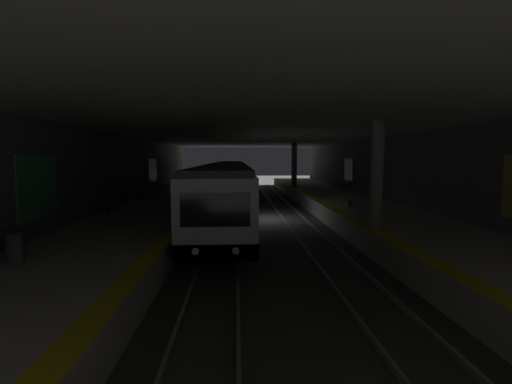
{
  "coord_description": "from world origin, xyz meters",
  "views": [
    {
      "loc": [
        -24.41,
        1.49,
        4.08
      ],
      "look_at": [
        2.61,
        0.12,
        1.58
      ],
      "focal_mm": 26.17,
      "sensor_mm": 36.0,
      "label": 1
    }
  ],
  "objects": [
    {
      "name": "bench_right_far",
      "position": [
        11.21,
        8.53,
        1.57
      ],
      "size": [
        1.7,
        0.47,
        0.86
      ],
      "color": "#262628",
      "rests_on": "platform_right"
    },
    {
      "name": "platform_right",
      "position": [
        0.0,
        6.55,
        0.53
      ],
      "size": [
        60.0,
        5.3,
        1.06
      ],
      "color": "beige",
      "rests_on": "ground"
    },
    {
      "name": "track_right",
      "position": [
        0.0,
        2.2,
        0.08
      ],
      "size": [
        60.0,
        1.53,
        0.16
      ],
      "color": "gray",
      "rests_on": "ground"
    },
    {
      "name": "pillar_near",
      "position": [
        -9.05,
        -4.35,
        3.33
      ],
      "size": [
        0.56,
        0.56,
        4.55
      ],
      "color": "gray",
      "rests_on": "platform_left"
    },
    {
      "name": "track_left",
      "position": [
        0.0,
        -2.2,
        0.08
      ],
      "size": [
        60.0,
        1.53,
        0.16
      ],
      "color": "gray",
      "rests_on": "ground"
    },
    {
      "name": "suitcase_rolling",
      "position": [
        2.53,
        8.39,
        1.37
      ],
      "size": [
        0.41,
        0.24,
        0.94
      ],
      "color": "maroon",
      "rests_on": "platform_right"
    },
    {
      "name": "bench_right_near",
      "position": [
        -12.94,
        8.53,
        1.57
      ],
      "size": [
        1.7,
        0.47,
        0.86
      ],
      "color": "#262628",
      "rests_on": "platform_right"
    },
    {
      "name": "person_waiting_near",
      "position": [
        1.84,
        8.32,
        1.97
      ],
      "size": [
        0.6,
        0.23,
        1.69
      ],
      "color": "#424242",
      "rests_on": "platform_right"
    },
    {
      "name": "ground_plane",
      "position": [
        0.0,
        0.0,
        0.0
      ],
      "size": [
        120.0,
        120.0,
        0.0
      ],
      "primitive_type": "plane",
      "color": "#42423F"
    },
    {
      "name": "pillar_far",
      "position": [
        13.55,
        -4.35,
        3.33
      ],
      "size": [
        0.56,
        0.56,
        4.55
      ],
      "color": "gray",
      "rests_on": "platform_left"
    },
    {
      "name": "wall_left",
      "position": [
        -0.0,
        -9.45,
        2.8
      ],
      "size": [
        60.0,
        0.56,
        5.6
      ],
      "color": "slate",
      "rests_on": "ground"
    },
    {
      "name": "bench_left_mid",
      "position": [
        13.47,
        -8.53,
        1.57
      ],
      "size": [
        1.7,
        0.47,
        0.86
      ],
      "color": "#262628",
      "rests_on": "platform_left"
    },
    {
      "name": "metro_train",
      "position": [
        6.05,
        2.2,
        2.02
      ],
      "size": [
        37.19,
        2.83,
        3.49
      ],
      "color": "silver",
      "rests_on": "track_right"
    },
    {
      "name": "trash_bin",
      "position": [
        -13.7,
        7.8,
        1.48
      ],
      "size": [
        0.44,
        0.44,
        0.85
      ],
      "color": "#595B5E",
      "rests_on": "platform_right"
    },
    {
      "name": "platform_left",
      "position": [
        0.0,
        -6.55,
        0.53
      ],
      "size": [
        60.0,
        5.3,
        1.06
      ],
      "color": "beige",
      "rests_on": "ground"
    },
    {
      "name": "backpack_on_floor",
      "position": [
        -2.05,
        -5.4,
        1.25
      ],
      "size": [
        0.3,
        0.2,
        0.4
      ],
      "color": "#1E512D",
      "rests_on": "platform_left"
    },
    {
      "name": "wall_right",
      "position": [
        -0.0,
        9.45,
        2.8
      ],
      "size": [
        60.0,
        0.56,
        5.6
      ],
      "color": "slate",
      "rests_on": "ground"
    },
    {
      "name": "person_walking_mid",
      "position": [
        13.53,
        6.1,
        1.88
      ],
      "size": [
        0.6,
        0.22,
        1.54
      ],
      "color": "#2A2A2A",
      "rests_on": "platform_right"
    },
    {
      "name": "bench_left_near",
      "position": [
        9.84,
        -8.53,
        1.57
      ],
      "size": [
        1.7,
        0.47,
        0.86
      ],
      "color": "#262628",
      "rests_on": "platform_left"
    },
    {
      "name": "bench_right_mid",
      "position": [
        -3.46,
        8.53,
        1.57
      ],
      "size": [
        1.7,
        0.47,
        0.86
      ],
      "color": "#262628",
      "rests_on": "platform_right"
    },
    {
      "name": "ceiling_slab",
      "position": [
        0.0,
        0.0,
        5.8
      ],
      "size": [
        60.0,
        19.4,
        0.4
      ],
      "color": "beige",
      "rests_on": "wall_left"
    }
  ]
}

